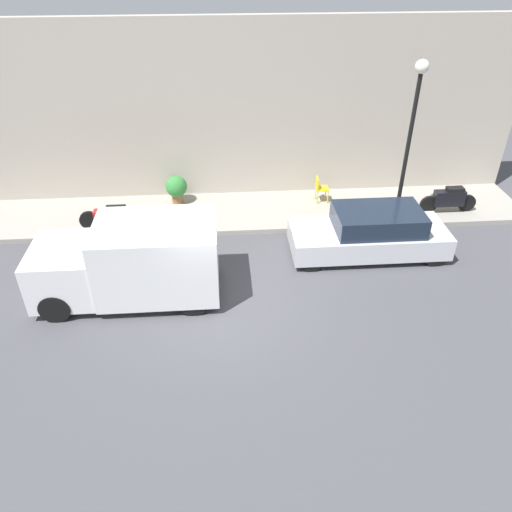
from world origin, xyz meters
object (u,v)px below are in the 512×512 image
at_px(delivery_van, 130,261).
at_px(motorcycle_red, 113,216).
at_px(parked_car, 371,233).
at_px(streetlamp, 413,116).
at_px(motorcycle_black, 449,199).
at_px(cafe_chair, 320,187).
at_px(potted_plant, 177,188).

height_order(delivery_van, motorcycle_red, delivery_van).
height_order(parked_car, streetlamp, streetlamp).
height_order(delivery_van, motorcycle_black, delivery_van).
bearing_deg(parked_car, motorcycle_black, -57.58).
distance_m(motorcycle_black, cafe_chair, 4.11).
distance_m(delivery_van, streetlamp, 8.60).
bearing_deg(potted_plant, parked_car, -120.14).
height_order(motorcycle_red, streetlamp, streetlamp).
xyz_separation_m(delivery_van, motorcycle_red, (3.18, 1.01, -0.46)).
xyz_separation_m(parked_car, motorcycle_red, (1.70, 7.46, -0.09)).
relative_size(delivery_van, streetlamp, 0.93).
bearing_deg(delivery_van, motorcycle_red, 17.55).
bearing_deg(potted_plant, motorcycle_red, 130.27).
height_order(motorcycle_red, potted_plant, potted_plant).
bearing_deg(motorcycle_black, motorcycle_red, 91.42).
bearing_deg(streetlamp, motorcycle_red, 88.50).
distance_m(potted_plant, cafe_chair, 4.74).
bearing_deg(potted_plant, streetlamp, -104.61).
relative_size(parked_car, streetlamp, 0.91).
xyz_separation_m(motorcycle_red, cafe_chair, (1.29, -6.58, 0.10)).
distance_m(parked_car, delivery_van, 6.64).
height_order(potted_plant, cafe_chair, potted_plant).
height_order(streetlamp, potted_plant, streetlamp).
bearing_deg(cafe_chair, motorcycle_red, 101.09).
relative_size(delivery_van, cafe_chair, 5.25).
xyz_separation_m(streetlamp, potted_plant, (1.79, 6.86, -2.80)).
distance_m(motorcycle_red, cafe_chair, 6.70).
bearing_deg(parked_car, streetlamp, -39.97).
bearing_deg(parked_car, potted_plant, 59.86).
bearing_deg(streetlamp, motorcycle_black, -75.25).
bearing_deg(delivery_van, potted_plant, -10.00).
distance_m(streetlamp, potted_plant, 7.62).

